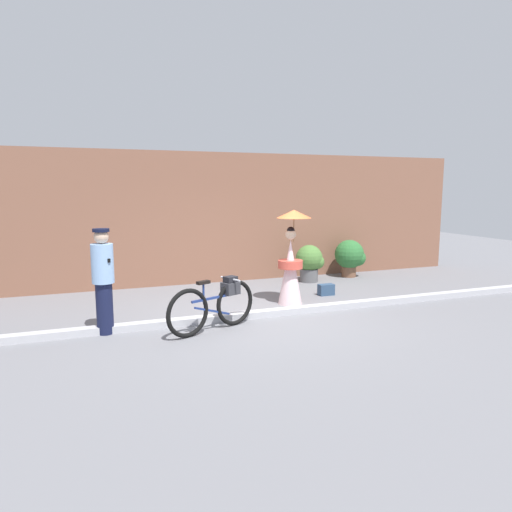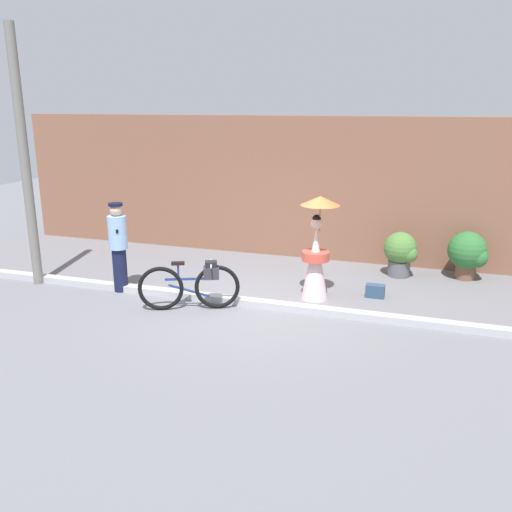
{
  "view_description": "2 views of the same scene",
  "coord_description": "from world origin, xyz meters",
  "px_view_note": "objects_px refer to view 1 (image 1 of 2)",
  "views": [
    {
      "loc": [
        -2.81,
        -7.44,
        2.28
      ],
      "look_at": [
        0.11,
        0.4,
        1.05
      ],
      "focal_mm": 32.08,
      "sensor_mm": 36.0,
      "label": 1
    },
    {
      "loc": [
        2.82,
        -8.39,
        3.42
      ],
      "look_at": [
        0.04,
        0.11,
        0.88
      ],
      "focal_mm": 37.88,
      "sensor_mm": 36.0,
      "label": 2
    }
  ],
  "objects_px": {
    "bicycle_near_officer": "(215,304)",
    "potted_plant_small": "(310,261)",
    "person_officer": "(103,278)",
    "potted_plant_by_door": "(350,256)",
    "backpack_on_pavement": "(326,289)",
    "person_with_parasol": "(291,260)"
  },
  "relations": [
    {
      "from": "bicycle_near_officer",
      "to": "potted_plant_small",
      "type": "distance_m",
      "value": 4.43
    },
    {
      "from": "bicycle_near_officer",
      "to": "person_officer",
      "type": "height_order",
      "value": "person_officer"
    },
    {
      "from": "potted_plant_by_door",
      "to": "backpack_on_pavement",
      "type": "distance_m",
      "value": 2.36
    },
    {
      "from": "person_officer",
      "to": "backpack_on_pavement",
      "type": "distance_m",
      "value": 4.8
    },
    {
      "from": "bicycle_near_officer",
      "to": "backpack_on_pavement",
      "type": "xyz_separation_m",
      "value": [
        2.92,
        1.56,
        -0.32
      ]
    },
    {
      "from": "person_with_parasol",
      "to": "potted_plant_small",
      "type": "height_order",
      "value": "person_with_parasol"
    },
    {
      "from": "person_officer",
      "to": "potted_plant_by_door",
      "type": "distance_m",
      "value": 6.83
    },
    {
      "from": "potted_plant_small",
      "to": "potted_plant_by_door",
      "type": "bearing_deg",
      "value": 9.46
    },
    {
      "from": "potted_plant_by_door",
      "to": "potted_plant_small",
      "type": "bearing_deg",
      "value": -170.54
    },
    {
      "from": "potted_plant_by_door",
      "to": "potted_plant_small",
      "type": "distance_m",
      "value": 1.3
    },
    {
      "from": "bicycle_near_officer",
      "to": "potted_plant_by_door",
      "type": "xyz_separation_m",
      "value": [
        4.54,
        3.22,
        0.11
      ]
    },
    {
      "from": "person_with_parasol",
      "to": "backpack_on_pavement",
      "type": "xyz_separation_m",
      "value": [
        1.03,
        0.4,
        -0.76
      ]
    },
    {
      "from": "person_with_parasol",
      "to": "potted_plant_small",
      "type": "relative_size",
      "value": 2.05
    },
    {
      "from": "person_officer",
      "to": "person_with_parasol",
      "type": "relative_size",
      "value": 0.89
    },
    {
      "from": "bicycle_near_officer",
      "to": "person_with_parasol",
      "type": "distance_m",
      "value": 2.26
    },
    {
      "from": "person_with_parasol",
      "to": "potted_plant_small",
      "type": "xyz_separation_m",
      "value": [
        1.37,
        1.84,
        -0.38
      ]
    },
    {
      "from": "bicycle_near_officer",
      "to": "potted_plant_by_door",
      "type": "distance_m",
      "value": 5.57
    },
    {
      "from": "backpack_on_pavement",
      "to": "potted_plant_by_door",
      "type": "bearing_deg",
      "value": 45.5
    },
    {
      "from": "potted_plant_small",
      "to": "bicycle_near_officer",
      "type": "bearing_deg",
      "value": -137.3
    },
    {
      "from": "bicycle_near_officer",
      "to": "person_with_parasol",
      "type": "height_order",
      "value": "person_with_parasol"
    },
    {
      "from": "person_with_parasol",
      "to": "potted_plant_by_door",
      "type": "xyz_separation_m",
      "value": [
        2.66,
        2.05,
        -0.34
      ]
    },
    {
      "from": "potted_plant_by_door",
      "to": "backpack_on_pavement",
      "type": "bearing_deg",
      "value": -134.5
    }
  ]
}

